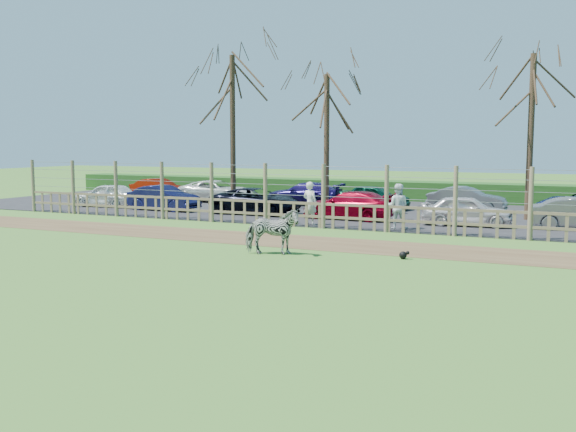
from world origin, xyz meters
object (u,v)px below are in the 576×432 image
at_px(tree_right, 532,96).
at_px(visitor_b, 397,206).
at_px(visitor_a, 310,203).
at_px(car_8, 216,191).
at_px(car_3, 349,205).
at_px(car_0, 107,195).
at_px(tree_mid, 327,109).
at_px(crow, 403,255).
at_px(car_4, 467,210).
at_px(zebra, 272,232).
at_px(car_10, 375,197).
at_px(tree_left, 232,95).
at_px(car_11, 467,200).
at_px(car_9, 304,194).
at_px(car_7, 159,189).
at_px(car_1, 164,198).
at_px(car_2, 256,201).

relative_size(tree_right, visitor_b, 4.26).
distance_m(visitor_a, car_8, 11.18).
bearing_deg(car_3, car_0, -85.92).
xyz_separation_m(tree_mid, car_8, (-7.38, 2.22, -4.23)).
relative_size(crow, car_4, 0.08).
distance_m(zebra, car_10, 13.79).
relative_size(tree_left, car_10, 2.24).
bearing_deg(tree_mid, car_10, 50.47).
bearing_deg(car_11, car_9, 90.21).
xyz_separation_m(car_3, car_7, (-13.19, 4.60, 0.00)).
bearing_deg(zebra, car_10, -14.24).
xyz_separation_m(tree_left, visitor_b, (9.22, -3.72, -4.71)).
relative_size(car_0, car_8, 0.82).
distance_m(crow, car_1, 16.09).
distance_m(visitor_a, car_10, 7.08).
height_order(zebra, car_4, zebra).
bearing_deg(car_8, visitor_a, -127.21).
relative_size(visitor_a, car_0, 0.49).
height_order(tree_right, car_3, tree_right).
distance_m(car_1, car_11, 14.55).
height_order(car_10, car_11, same).
bearing_deg(car_4, tree_right, -37.99).
bearing_deg(car_4, car_1, 85.51).
bearing_deg(car_2, car_4, -92.40).
bearing_deg(car_9, car_11, 85.86).
distance_m(zebra, car_7, 19.62).
distance_m(tree_left, car_7, 8.92).
bearing_deg(car_4, tree_mid, 64.70).
distance_m(tree_mid, car_1, 8.97).
relative_size(tree_mid, car_8, 1.58).
height_order(visitor_b, car_10, visitor_b).
xyz_separation_m(crow, car_10, (-4.74, 12.85, 0.52)).
bearing_deg(car_11, car_3, 140.68).
height_order(crow, car_4, car_4).
bearing_deg(car_9, car_3, 36.46).
distance_m(visitor_b, car_10, 7.47).
bearing_deg(car_8, tree_left, -135.61).
bearing_deg(car_0, car_10, 104.54).
bearing_deg(visitor_a, visitor_b, -164.19).
relative_size(tree_left, car_7, 2.16).
relative_size(car_0, car_10, 1.00).
distance_m(tree_right, car_1, 17.37).
distance_m(zebra, car_11, 14.53).
relative_size(tree_right, crow, 24.73).
bearing_deg(car_4, visitor_b, 128.48).
relative_size(tree_right, car_0, 2.09).
relative_size(zebra, car_8, 0.38).
xyz_separation_m(tree_left, car_2, (1.94, -1.30, -4.98)).
height_order(tree_mid, car_4, tree_mid).
bearing_deg(crow, visitor_a, 132.36).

